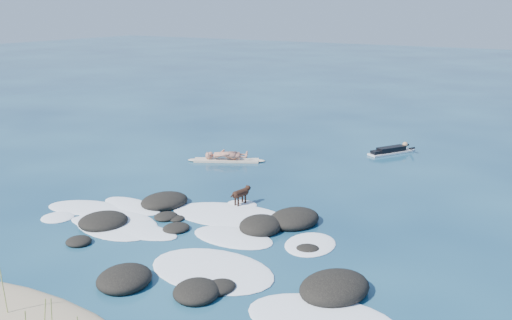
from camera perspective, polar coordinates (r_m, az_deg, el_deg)
The scene contains 6 objects.
ground at distance 18.27m, azimuth -4.03°, elevation -5.98°, with size 160.00×160.00×0.00m, color #0A2642.
reef_rocks at distance 16.33m, azimuth -4.18°, elevation -8.17°, with size 9.67×7.63×0.65m.
breaking_foam at distance 16.95m, azimuth -6.49°, elevation -7.75°, with size 13.17×6.99×0.12m.
standing_surfer_rig at distance 24.67m, azimuth -2.99°, elevation 1.55°, with size 3.10×1.92×1.92m.
paddling_surfer_rig at distance 26.84m, azimuth 13.42°, elevation 0.95°, with size 1.77×2.44×0.45m.
dog at distance 19.35m, azimuth -1.48°, elevation -3.33°, with size 0.36×1.04×0.66m.
Camera 1 is at (10.02, -13.76, 6.63)m, focal length 40.00 mm.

